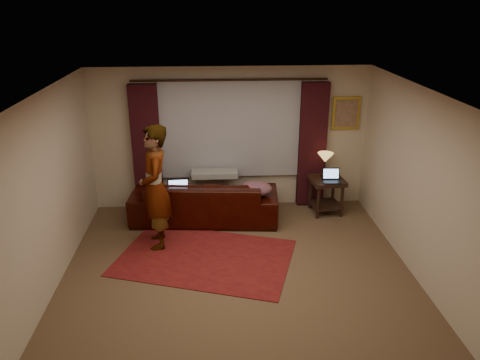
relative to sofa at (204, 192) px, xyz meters
name	(u,v)px	position (x,y,z in m)	size (l,w,h in m)	color
floor	(238,276)	(0.48, -1.89, -0.52)	(5.00, 5.00, 0.01)	brown
ceiling	(238,94)	(0.48, -1.89, 2.08)	(5.00, 5.00, 0.02)	silver
wall_back	(230,139)	(0.48, 0.61, 0.78)	(5.00, 0.02, 2.60)	beige
wall_front	(256,310)	(0.48, -4.39, 0.78)	(5.00, 0.02, 2.60)	beige
wall_left	(45,197)	(-2.02, -1.89, 0.78)	(0.02, 5.00, 2.60)	beige
wall_right	(422,188)	(2.98, -1.89, 0.78)	(0.02, 5.00, 2.60)	beige
sheer_curtain	(230,129)	(0.48, 0.55, 0.98)	(2.50, 0.05, 1.80)	#A1A1A9
drape_left	(147,148)	(-1.02, 0.50, 0.66)	(0.50, 0.14, 2.30)	black
drape_right	(312,145)	(1.98, 0.50, 0.66)	(0.50, 0.14, 2.30)	black
curtain_rod	(230,80)	(0.48, 0.50, 1.86)	(0.04, 0.04, 3.40)	black
picture_frame	(346,113)	(2.58, 0.58, 1.23)	(0.50, 0.04, 0.60)	gold
sofa	(204,192)	(0.00, 0.00, 0.00)	(2.55, 1.10, 1.03)	black
throw_blanket	(214,159)	(0.19, 0.27, 0.51)	(0.82, 0.33, 0.10)	gray
clothing_pile	(256,189)	(0.88, -0.21, 0.12)	(0.56, 0.43, 0.24)	#784656
laptop_sofa	(178,189)	(-0.44, -0.17, 0.13)	(0.37, 0.40, 0.27)	black
area_rug	(205,257)	(0.00, -1.35, -0.51)	(2.56, 1.70, 0.01)	maroon
end_table	(326,196)	(2.20, 0.13, -0.18)	(0.58, 0.58, 0.66)	black
tiffany_lamp	(325,165)	(2.17, 0.23, 0.37)	(0.28, 0.28, 0.45)	olive
laptop_table	(332,176)	(2.24, -0.03, 0.26)	(0.31, 0.33, 0.22)	black
person	(155,188)	(-0.73, -0.89, 0.47)	(0.58, 0.58, 1.97)	gray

